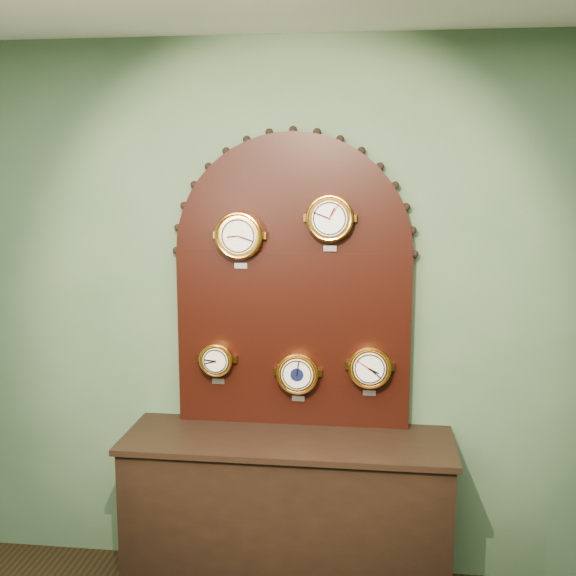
# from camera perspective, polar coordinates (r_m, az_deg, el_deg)

# --- Properties ---
(wall_back) EXTENTS (4.00, 0.00, 4.00)m
(wall_back) POSITION_cam_1_polar(r_m,az_deg,el_deg) (3.72, 0.48, -2.10)
(wall_back) COLOR #466243
(wall_back) RESTS_ON ground
(shop_counter) EXTENTS (1.60, 0.50, 0.80)m
(shop_counter) POSITION_cam_1_polar(r_m,az_deg,el_deg) (3.80, -0.04, -17.86)
(shop_counter) COLOR black
(shop_counter) RESTS_ON ground_plane
(display_board) EXTENTS (1.26, 0.06, 1.53)m
(display_board) POSITION_cam_1_polar(r_m,az_deg,el_deg) (3.64, 0.39, 1.23)
(display_board) COLOR black
(display_board) RESTS_ON shop_counter
(roman_clock) EXTENTS (0.24, 0.08, 0.29)m
(roman_clock) POSITION_cam_1_polar(r_m,az_deg,el_deg) (3.59, -3.91, 4.19)
(roman_clock) COLOR orange
(roman_clock) RESTS_ON display_board
(arabic_clock) EXTENTS (0.23, 0.08, 0.28)m
(arabic_clock) POSITION_cam_1_polar(r_m,az_deg,el_deg) (3.52, 3.35, 5.57)
(arabic_clock) COLOR orange
(arabic_clock) RESTS_ON display_board
(hygrometer) EXTENTS (0.18, 0.08, 0.23)m
(hygrometer) POSITION_cam_1_polar(r_m,az_deg,el_deg) (3.73, -5.70, -5.68)
(hygrometer) COLOR orange
(hygrometer) RESTS_ON display_board
(barometer) EXTENTS (0.22, 0.08, 0.27)m
(barometer) POSITION_cam_1_polar(r_m,az_deg,el_deg) (3.68, 0.77, -6.79)
(barometer) COLOR orange
(barometer) RESTS_ON display_board
(tide_clock) EXTENTS (0.22, 0.08, 0.27)m
(tide_clock) POSITION_cam_1_polar(r_m,az_deg,el_deg) (3.64, 6.52, -6.27)
(tide_clock) COLOR orange
(tide_clock) RESTS_ON display_board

